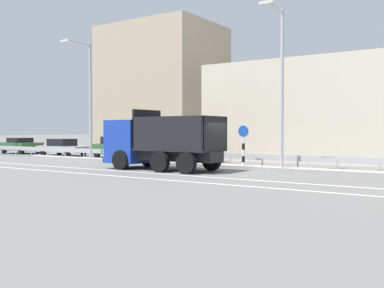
{
  "coord_description": "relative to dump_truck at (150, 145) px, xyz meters",
  "views": [
    {
      "loc": [
        11.72,
        -19.54,
        2.13
      ],
      "look_at": [
        -2.11,
        1.06,
        1.37
      ],
      "focal_mm": 42.0,
      "sensor_mm": 36.0,
      "label": 1
    }
  ],
  "objects": [
    {
      "name": "median_island",
      "position": [
        3.84,
        3.06,
        -1.23
      ],
      "size": [
        35.36,
        1.1,
        0.18
      ],
      "primitive_type": "cube",
      "color": "gray",
      "rests_on": "ground_plane"
    },
    {
      "name": "dump_truck",
      "position": [
        0.0,
        0.0,
        0.0
      ],
      "size": [
        6.74,
        2.7,
        3.25
      ],
      "rotation": [
        0.0,
        0.0,
        1.56
      ],
      "color": "#19389E",
      "rests_on": "ground_plane"
    },
    {
      "name": "parked_car_3",
      "position": [
        -1.74,
        5.98,
        -0.57
      ],
      "size": [
        4.85,
        2.17,
        1.44
      ],
      "rotation": [
        0.0,
        0.0,
        -1.52
      ],
      "color": "#B27A14",
      "rests_on": "ground_plane"
    },
    {
      "name": "lane_strip_1",
      "position": [
        0.96,
        -3.82,
        -1.32
      ],
      "size": [
        64.29,
        0.16,
        0.01
      ],
      "primitive_type": "cube",
      "color": "silver",
      "rests_on": "ground_plane"
    },
    {
      "name": "median_guardrail",
      "position": [
        3.84,
        3.93,
        -0.75
      ],
      "size": [
        64.29,
        0.09,
        0.78
      ],
      "color": "#9EA0A5",
      "rests_on": "ground_plane"
    },
    {
      "name": "parked_car_1",
      "position": [
        -14.3,
        6.01,
        -0.62
      ],
      "size": [
        4.79,
        1.95,
        1.41
      ],
      "rotation": [
        0.0,
        0.0,
        -1.55
      ],
      "color": "#A3A3A8",
      "rests_on": "ground_plane"
    },
    {
      "name": "ground_plane",
      "position": [
        3.84,
        0.47,
        -1.32
      ],
      "size": [
        320.0,
        320.0,
        0.0
      ],
      "primitive_type": "plane",
      "color": "#605E5B"
    },
    {
      "name": "street_lamp_2",
      "position": [
        6.43,
        2.75,
        3.39
      ],
      "size": [
        0.71,
        2.49,
        8.41
      ],
      "color": "#ADADB2",
      "rests_on": "ground_plane"
    },
    {
      "name": "lane_strip_0",
      "position": [
        0.96,
        -1.81,
        -1.32
      ],
      "size": [
        64.29,
        0.16,
        0.01
      ],
      "primitive_type": "cube",
      "color": "silver",
      "rests_on": "ground_plane"
    },
    {
      "name": "background_building_0",
      "position": [
        -13.03,
        18.03,
        5.05
      ],
      "size": [
        11.26,
        8.95,
        12.74
      ],
      "primitive_type": "cube",
      "color": "tan",
      "rests_on": "ground_plane"
    },
    {
      "name": "street_lamp_1",
      "position": [
        -8.03,
        3.02,
        3.31
      ],
      "size": [
        0.71,
        2.52,
        8.24
      ],
      "color": "#ADADB2",
      "rests_on": "ground_plane"
    },
    {
      "name": "parked_car_0",
      "position": [
        -20.2,
        6.15,
        -0.58
      ],
      "size": [
        3.99,
        2.18,
        1.44
      ],
      "rotation": [
        0.0,
        0.0,
        -1.52
      ],
      "color": "#335B33",
      "rests_on": "ground_plane"
    },
    {
      "name": "parked_car_2",
      "position": [
        -8.45,
        6.39,
        -0.51
      ],
      "size": [
        4.71,
        2.16,
        1.64
      ],
      "rotation": [
        0.0,
        0.0,
        -1.64
      ],
      "color": "#335B33",
      "rests_on": "ground_plane"
    },
    {
      "name": "background_building_1",
      "position": [
        8.75,
        13.4,
        2.09
      ],
      "size": [
        21.6,
        10.01,
        6.83
      ],
      "primitive_type": "cube",
      "color": "beige",
      "rests_on": "ground_plane"
    },
    {
      "name": "median_road_sign",
      "position": [
        4.13,
        3.06,
        -0.06
      ],
      "size": [
        0.7,
        0.16,
        2.42
      ],
      "color": "white",
      "rests_on": "ground_plane"
    }
  ]
}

